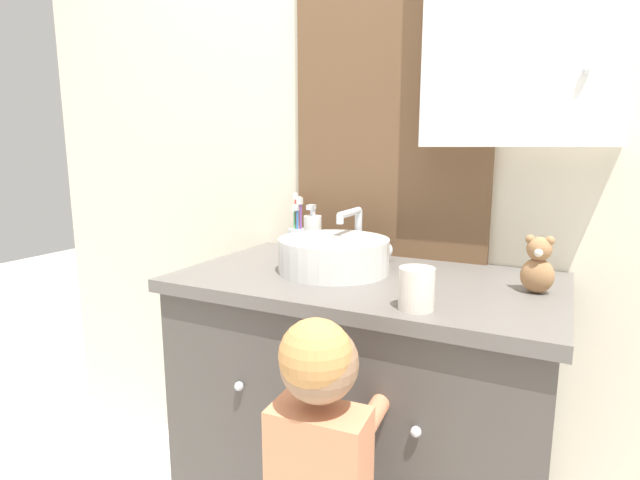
{
  "coord_description": "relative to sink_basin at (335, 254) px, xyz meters",
  "views": [
    {
      "loc": [
        0.49,
        -0.96,
        1.25
      ],
      "look_at": [
        -0.12,
        0.25,
        1.0
      ],
      "focal_mm": 28.0,
      "sensor_mm": 36.0,
      "label": 1
    }
  ],
  "objects": [
    {
      "name": "teddy_bear",
      "position": [
        0.53,
        0.03,
        0.02
      ],
      "size": [
        0.08,
        0.07,
        0.14
      ],
      "color": "#9E7047",
      "rests_on": "vanity_counter"
    },
    {
      "name": "sink_basin",
      "position": [
        0.0,
        0.0,
        0.0
      ],
      "size": [
        0.32,
        0.37,
        0.17
      ],
      "color": "silver",
      "rests_on": "vanity_counter"
    },
    {
      "name": "toothbrush_holder",
      "position": [
        -0.25,
        0.22,
        -0.0
      ],
      "size": [
        0.06,
        0.06,
        0.2
      ],
      "color": "silver",
      "rests_on": "vanity_counter"
    },
    {
      "name": "vanity_counter",
      "position": [
        0.1,
        -0.01,
        -0.5
      ],
      "size": [
        1.03,
        0.6,
        0.9
      ],
      "color": "#4C4742",
      "rests_on": "ground_plane"
    },
    {
      "name": "wall_back",
      "position": [
        0.12,
        0.31,
        0.33
      ],
      "size": [
        3.2,
        0.18,
        2.5
      ],
      "color": "beige",
      "rests_on": "ground_plane"
    },
    {
      "name": "soap_dispenser",
      "position": [
        -0.16,
        0.17,
        0.02
      ],
      "size": [
        0.06,
        0.06,
        0.17
      ],
      "color": "white",
      "rests_on": "vanity_counter"
    },
    {
      "name": "drinking_cup",
      "position": [
        0.3,
        -0.23,
        -0.0
      ],
      "size": [
        0.08,
        0.08,
        0.09
      ],
      "primitive_type": "cylinder",
      "color": "silver",
      "rests_on": "vanity_counter"
    }
  ]
}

